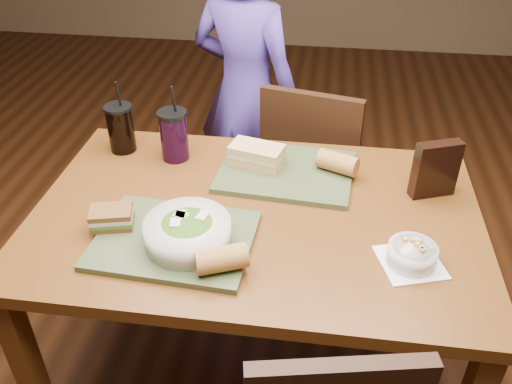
% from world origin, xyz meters
% --- Properties ---
extents(ground, '(6.00, 6.00, 0.00)m').
position_xyz_m(ground, '(0.00, 0.00, 0.00)').
color(ground, '#381C0B').
rests_on(ground, ground).
extents(dining_table, '(1.30, 0.85, 0.75)m').
position_xyz_m(dining_table, '(0.00, 0.00, 0.66)').
color(dining_table, '#5A3312').
rests_on(dining_table, ground).
extents(chair_far, '(0.46, 0.46, 0.89)m').
position_xyz_m(chair_far, '(0.13, 0.64, 0.49)').
color(chair_far, black).
rests_on(chair_far, ground).
extents(diner, '(0.59, 0.48, 1.38)m').
position_xyz_m(diner, '(-0.18, 0.95, 0.69)').
color(diner, '#44328A').
rests_on(diner, ground).
extents(tray_near, '(0.44, 0.34, 0.02)m').
position_xyz_m(tray_near, '(-0.20, -0.17, 0.76)').
color(tray_near, '#394727').
rests_on(tray_near, dining_table).
extents(tray_far, '(0.44, 0.35, 0.02)m').
position_xyz_m(tray_far, '(0.07, 0.21, 0.76)').
color(tray_far, '#394727').
rests_on(tray_far, dining_table).
extents(salad_bowl, '(0.23, 0.23, 0.08)m').
position_xyz_m(salad_bowl, '(-0.16, -0.18, 0.81)').
color(salad_bowl, silver).
rests_on(salad_bowl, tray_near).
extents(soup_bowl, '(0.19, 0.19, 0.06)m').
position_xyz_m(soup_bowl, '(0.43, -0.16, 0.78)').
color(soup_bowl, white).
rests_on(soup_bowl, dining_table).
extents(sandwich_near, '(0.13, 0.10, 0.05)m').
position_xyz_m(sandwich_near, '(-0.38, -0.14, 0.79)').
color(sandwich_near, '#593819').
rests_on(sandwich_near, tray_near).
extents(sandwich_far, '(0.19, 0.13, 0.07)m').
position_xyz_m(sandwich_far, '(-0.03, 0.23, 0.80)').
color(sandwich_far, tan).
rests_on(sandwich_far, tray_far).
extents(baguette_near, '(0.14, 0.11, 0.06)m').
position_xyz_m(baguette_near, '(-0.05, -0.27, 0.80)').
color(baguette_near, '#AD7533').
rests_on(baguette_near, tray_near).
extents(baguette_far, '(0.14, 0.11, 0.06)m').
position_xyz_m(baguette_far, '(0.23, 0.23, 0.80)').
color(baguette_far, '#AD7533').
rests_on(baguette_far, tray_far).
extents(cup_cola, '(0.09, 0.09, 0.25)m').
position_xyz_m(cup_cola, '(-0.50, 0.29, 0.83)').
color(cup_cola, black).
rests_on(cup_cola, dining_table).
extents(cup_berry, '(0.10, 0.10, 0.26)m').
position_xyz_m(cup_berry, '(-0.31, 0.26, 0.84)').
color(cup_berry, black).
rests_on(cup_berry, dining_table).
extents(chip_bag, '(0.14, 0.09, 0.18)m').
position_xyz_m(chip_bag, '(0.51, 0.16, 0.84)').
color(chip_bag, black).
rests_on(chip_bag, dining_table).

